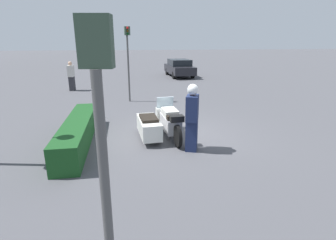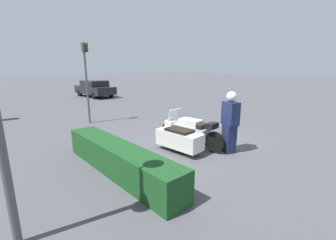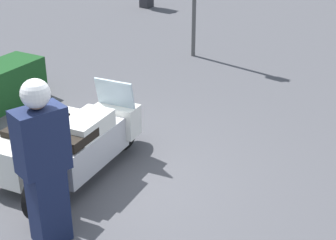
# 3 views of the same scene
# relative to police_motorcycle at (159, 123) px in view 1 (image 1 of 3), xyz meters

# --- Properties ---
(ground_plane) EXTENTS (160.00, 160.00, 0.00)m
(ground_plane) POSITION_rel_police_motorcycle_xyz_m (-0.01, -0.53, -0.47)
(ground_plane) COLOR #4C4C51
(police_motorcycle) EXTENTS (2.57, 1.31, 1.16)m
(police_motorcycle) POSITION_rel_police_motorcycle_xyz_m (0.00, 0.00, 0.00)
(police_motorcycle) COLOR black
(police_motorcycle) RESTS_ON ground
(officer_rider) EXTENTS (0.59, 0.47, 1.89)m
(officer_rider) POSITION_rel_police_motorcycle_xyz_m (-1.24, -0.77, 0.53)
(officer_rider) COLOR #192347
(officer_rider) RESTS_ON ground
(hedge_bush_curbside) EXTENTS (4.34, 0.70, 0.73)m
(hedge_bush_curbside) POSITION_rel_police_motorcycle_xyz_m (-0.19, 2.46, -0.11)
(hedge_bush_curbside) COLOR #19471E
(hedge_bush_curbside) RESTS_ON ground
(traffic_light_near) EXTENTS (0.22, 0.29, 3.63)m
(traffic_light_near) POSITION_rel_police_motorcycle_xyz_m (5.30, 0.80, 1.90)
(traffic_light_near) COLOR #4C4C4C
(traffic_light_near) RESTS_ON ground
(traffic_light_far) EXTENTS (0.22, 0.28, 3.19)m
(traffic_light_far) POSITION_rel_police_motorcycle_xyz_m (-5.82, 1.21, 1.64)
(traffic_light_far) COLOR #4C4C4C
(traffic_light_far) RESTS_ON ground
(parked_car_background) EXTENTS (4.45, 1.98, 1.45)m
(parked_car_background) POSITION_rel_police_motorcycle_xyz_m (14.35, -3.64, 0.29)
(parked_car_background) COLOR black
(parked_car_background) RESTS_ON ground
(pedestrian_bystander) EXTENTS (0.53, 0.35, 1.78)m
(pedestrian_bystander) POSITION_rel_police_motorcycle_xyz_m (8.93, 4.25, 0.42)
(pedestrian_bystander) COLOR #2D2D33
(pedestrian_bystander) RESTS_ON ground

